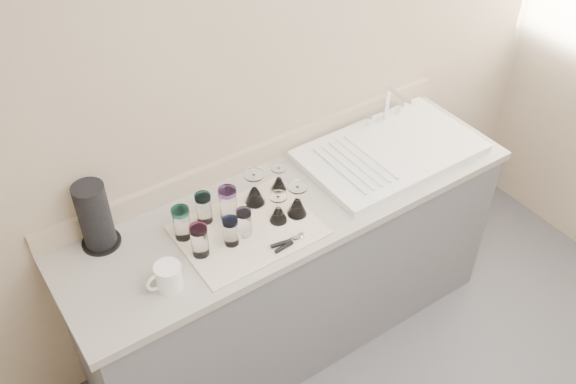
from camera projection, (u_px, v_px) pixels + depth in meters
room_envelope at (570, 267)px, 1.57m from camera, size 3.54×3.50×2.52m
counter_unit at (292, 269)px, 3.05m from camera, size 2.06×0.62×0.90m
sink_unit at (390, 150)px, 2.97m from camera, size 0.82×0.50×0.22m
dish_towel at (247, 230)px, 2.60m from camera, size 0.55×0.42×0.01m
tumbler_teal at (182, 223)px, 2.52m from camera, size 0.07×0.07×0.14m
tumbler_cyan at (204, 208)px, 2.59m from camera, size 0.07×0.07×0.13m
tumbler_purple at (228, 204)px, 2.60m from camera, size 0.08×0.08×0.15m
tumbler_magenta at (200, 240)px, 2.45m from camera, size 0.07×0.07×0.14m
tumbler_blue at (231, 231)px, 2.50m from camera, size 0.06×0.06×0.12m
tumbler_lavender at (244, 222)px, 2.54m from camera, size 0.06×0.06×0.12m
goblet_back_left at (255, 193)px, 2.69m from camera, size 0.09×0.09×0.16m
goblet_back_right at (279, 182)px, 2.76m from camera, size 0.07×0.07×0.12m
goblet_front_left at (278, 212)px, 2.61m from camera, size 0.07×0.07×0.13m
goblet_front_right at (297, 204)px, 2.63m from camera, size 0.08×0.08×0.15m
can_opener at (288, 243)px, 2.53m from camera, size 0.14×0.05×0.02m
white_mug at (168, 277)px, 2.35m from camera, size 0.14×0.10×0.10m
paper_towel_roll at (95, 217)px, 2.46m from camera, size 0.16×0.16×0.29m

